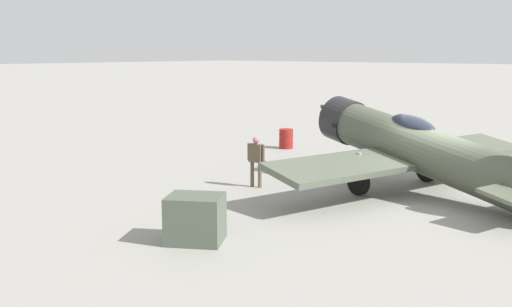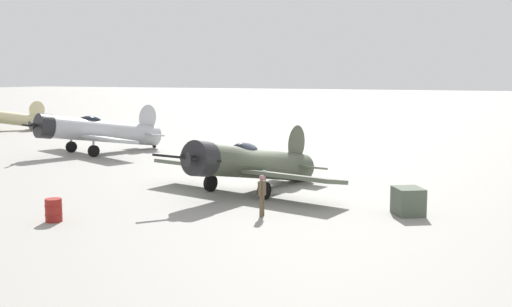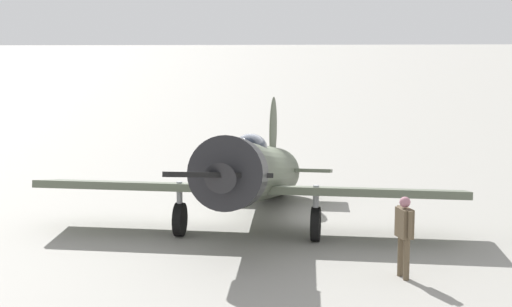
{
  "view_description": "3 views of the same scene",
  "coord_description": "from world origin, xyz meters",
  "px_view_note": "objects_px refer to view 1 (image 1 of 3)",
  "views": [
    {
      "loc": [
        -7.44,
        16.73,
        4.33
      ],
      "look_at": [
        4.87,
        2.46,
        1.1
      ],
      "focal_mm": 41.8,
      "sensor_mm": 36.0,
      "label": 1
    },
    {
      "loc": [
        26.91,
        12.18,
        5.54
      ],
      "look_at": [
        0.0,
        -0.0,
        1.8
      ],
      "focal_mm": 43.91,
      "sensor_mm": 36.0,
      "label": 2
    },
    {
      "loc": [
        20.79,
        -2.0,
        4.95
      ],
      "look_at": [
        0.0,
        -0.0,
        1.8
      ],
      "focal_mm": 59.7,
      "sensor_mm": 36.0,
      "label": 3
    }
  ],
  "objects_px": {
    "airplane_foreground": "(420,150)",
    "ground_crew_mechanic": "(256,157)",
    "equipment_crate": "(195,219)",
    "fuel_drum": "(286,139)"
  },
  "relations": [
    {
      "from": "equipment_crate",
      "to": "fuel_drum",
      "type": "distance_m",
      "value": 13.75
    },
    {
      "from": "fuel_drum",
      "to": "ground_crew_mechanic",
      "type": "bearing_deg",
      "value": 120.87
    },
    {
      "from": "airplane_foreground",
      "to": "equipment_crate",
      "type": "relative_size",
      "value": 6.39
    },
    {
      "from": "equipment_crate",
      "to": "fuel_drum",
      "type": "relative_size",
      "value": 1.83
    },
    {
      "from": "airplane_foreground",
      "to": "fuel_drum",
      "type": "bearing_deg",
      "value": -12.73
    },
    {
      "from": "equipment_crate",
      "to": "airplane_foreground",
      "type": "bearing_deg",
      "value": -102.9
    },
    {
      "from": "airplane_foreground",
      "to": "ground_crew_mechanic",
      "type": "xyz_separation_m",
      "value": [
        4.41,
        2.57,
        -0.38
      ]
    },
    {
      "from": "airplane_foreground",
      "to": "ground_crew_mechanic",
      "type": "distance_m",
      "value": 5.12
    },
    {
      "from": "airplane_foreground",
      "to": "ground_crew_mechanic",
      "type": "height_order",
      "value": "airplane_foreground"
    },
    {
      "from": "airplane_foreground",
      "to": "equipment_crate",
      "type": "bearing_deg",
      "value": 90.98
    }
  ]
}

